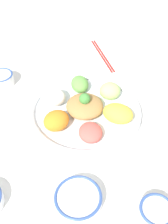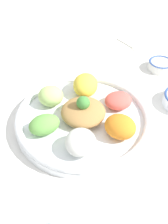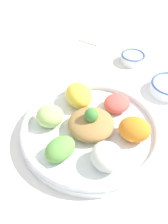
# 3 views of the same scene
# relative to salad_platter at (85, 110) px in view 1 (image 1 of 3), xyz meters

# --- Properties ---
(ground_plane) EXTENTS (2.40, 2.40, 0.00)m
(ground_plane) POSITION_rel_salad_platter_xyz_m (0.01, -0.02, -0.03)
(ground_plane) COLOR white
(salad_platter) EXTENTS (0.36, 0.36, 0.09)m
(salad_platter) POSITION_rel_salad_platter_xyz_m (0.00, 0.00, 0.00)
(salad_platter) COLOR white
(salad_platter) RESTS_ON ground_plane
(sauce_bowl_red) EXTENTS (0.12, 0.12, 0.03)m
(sauce_bowl_red) POSITION_rel_salad_platter_xyz_m (0.19, 0.23, -0.01)
(sauce_bowl_red) COLOR white
(sauce_bowl_red) RESTS_ON ground_plane
(rice_bowl_blue) EXTENTS (0.08, 0.08, 0.03)m
(rice_bowl_blue) POSITION_rel_salad_platter_xyz_m (0.07, 0.36, -0.01)
(rice_bowl_blue) COLOR white
(rice_bowl_blue) RESTS_ON ground_plane
(rice_bowl_plain) EXTENTS (0.09, 0.09, 0.04)m
(rice_bowl_plain) POSITION_rel_salad_platter_xyz_m (0.14, -0.31, -0.00)
(rice_bowl_plain) COLOR white
(rice_bowl_plain) RESTS_ON ground_plane
(chopsticks_pair_near) EXTENTS (0.10, 0.23, 0.01)m
(chopsticks_pair_near) POSITION_rel_salad_platter_xyz_m (-0.27, -0.23, -0.02)
(chopsticks_pair_near) COLOR red
(chopsticks_pair_near) RESTS_ON ground_plane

